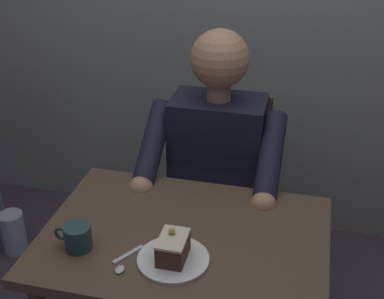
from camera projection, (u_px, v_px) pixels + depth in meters
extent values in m
cube|color=brown|center=(184.00, 239.00, 1.66)|extent=(0.89, 0.64, 0.04)
cylinder|color=brown|center=(302.00, 288.00, 1.97)|extent=(0.05, 0.05, 0.70)
cylinder|color=brown|center=(108.00, 256.00, 2.12)|extent=(0.05, 0.05, 0.70)
cube|color=#434027|center=(217.00, 211.00, 2.26)|extent=(0.42, 0.42, 0.04)
cube|color=#434027|center=(226.00, 141.00, 2.31)|extent=(0.38, 0.04, 0.45)
cylinder|color=#434027|center=(250.00, 285.00, 2.17)|extent=(0.04, 0.04, 0.43)
cylinder|color=#434027|center=(166.00, 271.00, 2.25)|extent=(0.04, 0.04, 0.43)
cylinder|color=#434027|center=(261.00, 233.00, 2.48)|extent=(0.04, 0.04, 0.43)
cylinder|color=#434027|center=(186.00, 222.00, 2.55)|extent=(0.04, 0.04, 0.43)
cube|color=#1B1D2D|center=(217.00, 158.00, 2.11)|extent=(0.36, 0.22, 0.51)
sphere|color=tan|center=(220.00, 59.00, 1.92)|extent=(0.22, 0.22, 0.22)
cylinder|color=tan|center=(219.00, 92.00, 1.98)|extent=(0.09, 0.09, 0.06)
cylinder|color=#1B1D2D|center=(271.00, 156.00, 1.89)|extent=(0.08, 0.33, 0.26)
sphere|color=tan|center=(263.00, 204.00, 1.81)|extent=(0.09, 0.09, 0.09)
cylinder|color=#1B1D2D|center=(153.00, 143.00, 1.99)|extent=(0.08, 0.33, 0.26)
sphere|color=tan|center=(141.00, 188.00, 1.90)|extent=(0.09, 0.09, 0.09)
cylinder|color=#2C2B3F|center=(232.00, 234.00, 2.12)|extent=(0.13, 0.38, 0.14)
cylinder|color=#2C2B3F|center=(188.00, 228.00, 2.16)|extent=(0.13, 0.38, 0.14)
cylinder|color=white|center=(175.00, 259.00, 1.54)|extent=(0.21, 0.21, 0.01)
cube|color=#4A2D1F|center=(175.00, 249.00, 1.52)|extent=(0.08, 0.11, 0.07)
cube|color=beige|center=(174.00, 239.00, 1.50)|extent=(0.08, 0.11, 0.01)
sphere|color=gold|center=(172.00, 231.00, 1.51)|extent=(0.02, 0.02, 0.02)
cylinder|color=#244141|center=(78.00, 237.00, 1.58)|extent=(0.08, 0.08, 0.08)
torus|color=#244141|center=(61.00, 234.00, 1.58)|extent=(0.05, 0.01, 0.05)
cylinder|color=black|center=(77.00, 228.00, 1.56)|extent=(0.07, 0.07, 0.01)
cube|color=silver|center=(128.00, 254.00, 1.56)|extent=(0.07, 0.10, 0.01)
ellipsoid|color=silver|center=(120.00, 269.00, 1.50)|extent=(0.03, 0.04, 0.01)
cylinder|color=#B2C1C6|center=(13.00, 232.00, 2.66)|extent=(0.12, 0.12, 0.22)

